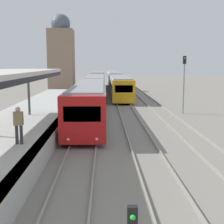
% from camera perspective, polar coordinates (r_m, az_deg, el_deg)
% --- Properties ---
extents(person_on_platform, '(0.40, 0.22, 1.66)m').
position_cam_1_polar(person_on_platform, '(14.25, -16.73, -1.95)').
color(person_on_platform, '#2D2D33').
rests_on(person_on_platform, station_platform).
extents(train_near, '(2.57, 51.61, 2.99)m').
position_cam_1_polar(train_near, '(42.19, -3.04, 4.85)').
color(train_near, red).
rests_on(train_near, ground_plane).
extents(train_far, '(2.53, 47.42, 2.90)m').
position_cam_1_polar(train_far, '(57.66, 0.70, 5.87)').
color(train_far, gold).
rests_on(train_far, ground_plane).
extents(signal_mast_far, '(0.28, 0.29, 5.26)m').
position_cam_1_polar(signal_mast_far, '(29.25, 13.02, 6.10)').
color(signal_mast_far, gray).
rests_on(signal_mast_far, ground_plane).
extents(distant_domed_building, '(4.30, 4.30, 13.00)m').
position_cam_1_polar(distant_domed_building, '(55.80, -9.24, 10.36)').
color(distant_domed_building, '#89705B').
rests_on(distant_domed_building, ground_plane).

